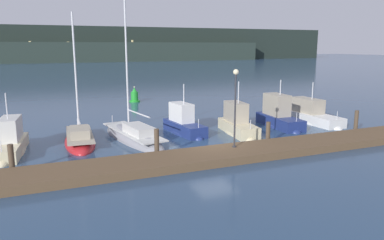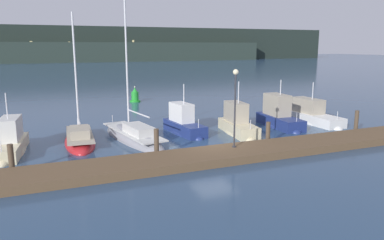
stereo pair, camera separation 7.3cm
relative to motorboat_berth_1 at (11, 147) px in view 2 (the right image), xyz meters
name	(u,v)px [view 2 (the right image)]	position (x,y,z in m)	size (l,w,h in m)	color
ground_plane	(214,150)	(11.47, -3.96, -0.34)	(400.00, 400.00, 0.00)	navy
dock	(228,154)	(11.47, -5.79, -0.12)	(31.81, 2.80, 0.45)	brown
mooring_pile_0	(11,159)	(0.28, -4.14, 0.43)	(0.28, 0.28, 1.54)	#4C3D2D
mooring_pile_1	(156,143)	(7.74, -4.14, 0.49)	(0.28, 0.28, 1.66)	#4C3D2D
mooring_pile_2	(268,133)	(15.20, -4.14, 0.40)	(0.28, 0.28, 1.48)	#4C3D2D
mooring_pile_3	(356,122)	(22.66, -4.14, 0.52)	(0.28, 0.28, 1.72)	#4C3D2D
motorboat_berth_1	(11,147)	(0.00, 0.00, 0.00)	(2.15, 5.53, 4.24)	beige
sailboat_berth_2	(80,141)	(4.05, 0.96, -0.23)	(2.34, 6.65, 8.99)	red
sailboat_berth_3	(133,138)	(7.49, 0.39, -0.24)	(3.40, 8.71, 10.97)	gray
motorboat_berth_4	(184,127)	(11.36, 0.86, 0.08)	(2.08, 4.91, 4.08)	navy
motorboat_berth_5	(238,127)	(14.97, -0.62, 0.11)	(2.19, 5.11, 4.24)	beige
motorboat_berth_6	(279,121)	(19.11, 0.15, 0.13)	(2.11, 5.39, 4.27)	navy
motorboat_berth_7	(311,118)	(22.56, 0.50, 0.01)	(2.06, 6.50, 3.82)	white
channel_buoy	(135,96)	(11.82, 17.35, 0.29)	(1.20, 1.20, 1.75)	green
dock_lamppost	(235,96)	(12.10, -5.31, 3.09)	(0.32, 0.32, 4.52)	#2D2D33
hillside_backdrop	(65,45)	(12.85, 132.66, 5.90)	(240.00, 23.00, 13.54)	#1E2823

